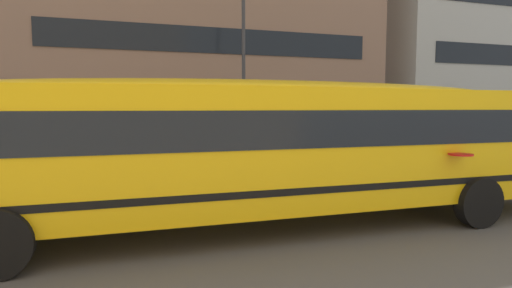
{
  "coord_description": "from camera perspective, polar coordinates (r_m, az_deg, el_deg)",
  "views": [
    {
      "loc": [
        -4.06,
        -8.67,
        2.27
      ],
      "look_at": [
        -1.43,
        -0.7,
        1.52
      ],
      "focal_mm": 29.25,
      "sensor_mm": 36.0,
      "label": 1
    }
  ],
  "objects": [
    {
      "name": "sidewalk_far",
      "position": [
        16.98,
        -4.29,
        -2.6
      ],
      "size": [
        120.0,
        3.0,
        0.01
      ],
      "primitive_type": "cube",
      "color": "gray",
      "rests_on": "ground_plane"
    },
    {
      "name": "ground_plane",
      "position": [
        9.83,
        6.7,
        -8.3
      ],
      "size": [
        400.0,
        400.0,
        0.0
      ],
      "primitive_type": "plane",
      "color": "#54514F"
    },
    {
      "name": "school_bus",
      "position": [
        7.77,
        1.89,
        0.41
      ],
      "size": [
        12.35,
        3.02,
        2.75
      ],
      "rotation": [
        0.0,
        0.0,
        -0.01
      ],
      "color": "yellow",
      "rests_on": "ground_plane"
    },
    {
      "name": "parked_car_green_beside_sign",
      "position": [
        18.83,
        24.56,
        0.28
      ],
      "size": [
        3.98,
        2.03,
        1.64
      ],
      "rotation": [
        0.0,
        0.0,
        0.05
      ],
      "color": "#236038",
      "rests_on": "ground_plane"
    },
    {
      "name": "street_lamp",
      "position": [
        16.44,
        -1.72,
        12.22
      ],
      "size": [
        0.44,
        0.44,
        6.8
      ],
      "color": "#38383D",
      "rests_on": "ground_plane"
    },
    {
      "name": "lane_centreline",
      "position": [
        9.83,
        6.7,
        -8.28
      ],
      "size": [
        110.0,
        0.16,
        0.01
      ],
      "primitive_type": "cube",
      "color": "silver",
      "rests_on": "ground_plane"
    }
  ]
}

